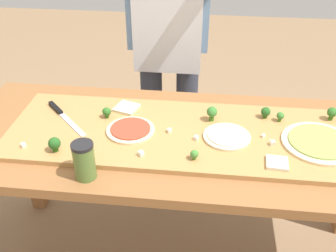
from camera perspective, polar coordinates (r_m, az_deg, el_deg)
The scene contains 23 objects.
prep_table at distance 1.62m, azimuth 2.21°, elevation -4.44°, with size 1.83×0.73×0.77m.
cutting_board at distance 1.56m, azimuth 2.02°, elevation -1.11°, with size 1.38×0.48×0.02m, color #B27F47.
chefs_knife at distance 1.71m, azimuth -15.27°, elevation 1.74°, with size 0.23×0.24×0.02m.
pizza_whole_white_garlic at distance 1.53m, azimuth 8.58°, elevation -1.48°, with size 0.18×0.18×0.02m.
pizza_whole_pesto_green at distance 1.58m, azimuth 21.11°, elevation -2.22°, with size 0.28×0.28×0.02m.
pizza_whole_tomato_red at distance 1.55m, azimuth -5.47°, elevation -0.54°, with size 0.19×0.19×0.02m.
pizza_slice_far_right at distance 1.43m, azimuth 15.60°, elevation -5.21°, with size 0.08×0.08×0.01m, color beige.
pizza_slice_far_left at distance 1.70m, azimuth -6.05°, elevation 2.64°, with size 0.09×0.09×0.01m, color beige.
broccoli_floret_back_right at distance 1.49m, azimuth -16.19°, elevation -2.49°, with size 0.05×0.05×0.06m.
broccoli_floret_back_left at distance 1.74m, azimuth 22.77°, elevation 1.78°, with size 0.04×0.04×0.06m.
broccoli_floret_front_right at distance 1.67m, azimuth 14.03°, elevation 1.99°, with size 0.04×0.04×0.05m.
broccoli_floret_center_right at distance 1.40m, azimuth 3.86°, elevation -4.12°, with size 0.03×0.03×0.04m.
broccoli_floret_center_left at distance 1.67m, azimuth 16.03°, elevation 1.40°, with size 0.03×0.03×0.04m.
broccoli_floret_front_mid at distance 1.61m, azimuth 6.42°, elevation 1.99°, with size 0.04×0.04×0.06m.
broccoli_floret_back_mid at distance 1.64m, azimuth -8.91°, elevation 2.04°, with size 0.04×0.04×0.05m.
cheese_crumble_a at distance 1.54m, azimuth 0.19°, elevation -0.66°, with size 0.02×0.02×0.02m, color silver.
cheese_crumble_b at distance 1.50m, azimuth 4.13°, elevation -1.74°, with size 0.02×0.02×0.02m, color white.
cheese_crumble_c at distance 1.56m, azimuth -20.31°, elevation -2.64°, with size 0.02×0.02×0.02m, color white.
cheese_crumble_d at distance 1.56m, azimuth 13.69°, elevation -1.32°, with size 0.01×0.01×0.01m, color white.
cheese_crumble_e at distance 1.52m, azimuth 14.98°, elevation -2.39°, with size 0.02×0.02×0.02m, color silver.
cheese_crumble_f at distance 1.42m, azimuth -3.97°, elevation -4.01°, with size 0.02×0.02×0.02m, color white.
sauce_jar at distance 1.35m, azimuth -12.10°, elevation -4.95°, with size 0.08×0.08×0.14m.
cook_center at distance 2.03m, azimuth 0.15°, elevation 14.29°, with size 0.54×0.39×1.67m.
Camera 1 is at (0.08, -1.28, 1.67)m, focal length 41.88 mm.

